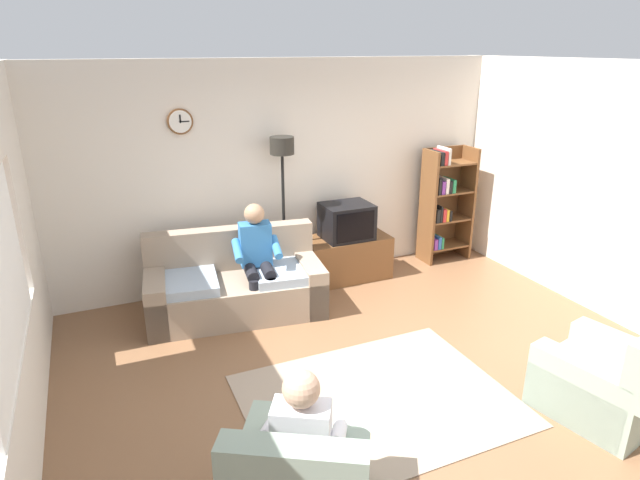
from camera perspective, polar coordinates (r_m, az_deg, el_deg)
The scene contains 11 objects.
ground_plane at distance 4.95m, azimuth 7.70°, elevation -14.99°, with size 12.00×12.00×0.00m, color brown.
back_wall_assembly at distance 6.62m, azimuth -3.72°, elevation 7.17°, with size 6.20×0.17×2.70m.
couch at distance 6.01m, azimuth -9.07°, elevation -4.93°, with size 2.00×1.12×0.90m.
tv_stand at distance 6.83m, azimuth 2.71°, elevation -1.88°, with size 1.10×0.56×0.55m.
tv at distance 6.64m, azimuth 2.88°, elevation 2.02°, with size 0.60×0.49×0.44m.
bookshelf at distance 7.47m, azimuth 13.04°, elevation 3.94°, with size 0.68×0.36×1.58m.
floor_lamp at distance 6.27m, azimuth -4.03°, elevation 7.35°, with size 0.28×0.28×1.85m.
armchair_near_bookshelf at distance 4.98m, azimuth 28.31°, elevation -13.27°, with size 0.97×1.03×0.90m.
area_rug at distance 4.73m, azimuth 6.21°, elevation -16.65°, with size 2.20×1.70×0.01m, color gray.
person_on_couch at distance 5.82m, azimuth -6.71°, elevation -1.53°, with size 0.55×0.57×1.24m.
person_in_left_armchair at distance 3.43m, azimuth -1.73°, elevation -20.28°, with size 0.61×0.63×1.12m.
Camera 1 is at (-2.19, -3.42, 2.83)m, focal length 29.94 mm.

